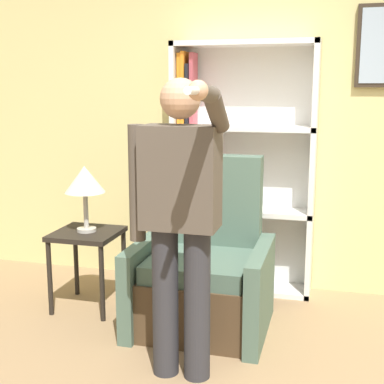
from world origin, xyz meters
name	(u,v)px	position (x,y,z in m)	size (l,w,h in m)	color
wall_back	(274,118)	(0.01, 2.03, 1.40)	(8.00, 0.11, 2.80)	#DBCC84
bookcase	(229,175)	(-0.33, 1.87, 0.95)	(1.13, 0.28, 2.00)	white
armchair	(204,274)	(-0.35, 1.12, 0.36)	(0.91, 0.81, 1.17)	#4C3823
person_standing	(180,212)	(-0.31, 0.40, 0.97)	(0.56, 0.78, 1.69)	#2D2D33
side_table	(87,244)	(-1.26, 1.18, 0.50)	(0.47, 0.47, 0.59)	black
table_lamp	(85,181)	(-1.26, 1.18, 0.97)	(0.30, 0.30, 0.49)	#B7B2A8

